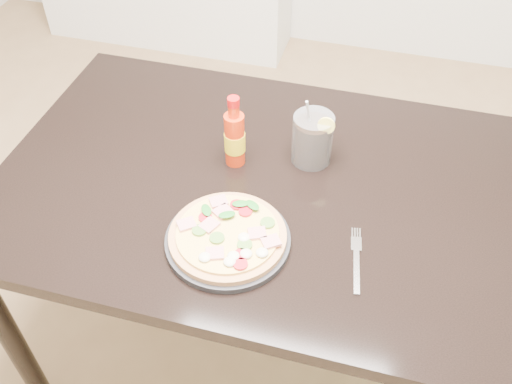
% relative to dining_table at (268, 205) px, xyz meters
% --- Properties ---
extents(floor, '(4.50, 4.50, 0.00)m').
position_rel_dining_table_xyz_m(floor, '(-0.27, -0.25, -0.67)').
color(floor, '#9E7A51').
rests_on(floor, ground).
extents(dining_table, '(1.40, 0.90, 0.75)m').
position_rel_dining_table_xyz_m(dining_table, '(0.00, 0.00, 0.00)').
color(dining_table, black).
rests_on(dining_table, ground).
extents(plate, '(0.29, 0.29, 0.02)m').
position_rel_dining_table_xyz_m(plate, '(-0.04, -0.22, 0.09)').
color(plate, black).
rests_on(plate, dining_table).
extents(pizza, '(0.27, 0.27, 0.03)m').
position_rel_dining_table_xyz_m(pizza, '(-0.04, -0.22, 0.11)').
color(pizza, tan).
rests_on(pizza, plate).
extents(hot_sauce_bottle, '(0.07, 0.07, 0.20)m').
position_rel_dining_table_xyz_m(hot_sauce_bottle, '(-0.10, 0.05, 0.16)').
color(hot_sauce_bottle, red).
rests_on(hot_sauce_bottle, dining_table).
extents(cola_cup, '(0.11, 0.11, 0.19)m').
position_rel_dining_table_xyz_m(cola_cup, '(0.09, 0.12, 0.15)').
color(cola_cup, black).
rests_on(cola_cup, dining_table).
extents(fork, '(0.05, 0.19, 0.00)m').
position_rel_dining_table_xyz_m(fork, '(0.25, -0.19, 0.09)').
color(fork, silver).
rests_on(fork, dining_table).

